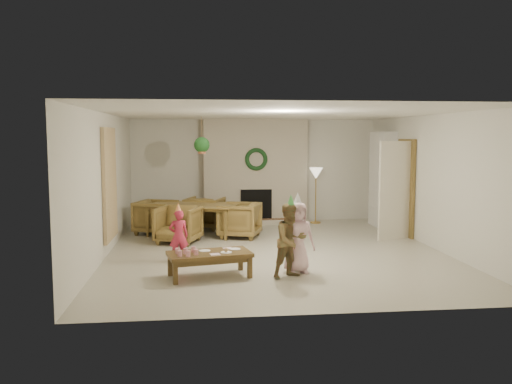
{
  "coord_description": "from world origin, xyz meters",
  "views": [
    {
      "loc": [
        -1.38,
        -9.43,
        2.1
      ],
      "look_at": [
        -0.3,
        0.4,
        1.05
      ],
      "focal_mm": 37.05,
      "sensor_mm": 36.0,
      "label": 1
    }
  ],
  "objects": [
    {
      "name": "wall_left",
      "position": [
        -3.0,
        0.0,
        1.25
      ],
      "size": [
        0.0,
        7.0,
        7.0
      ],
      "primitive_type": "plane",
      "rotation": [
        1.57,
        0.0,
        1.57
      ],
      "color": "silver",
      "rests_on": "floor"
    },
    {
      "name": "plate_b",
      "position": [
        -0.98,
        -1.72,
        0.38
      ],
      "size": [
        0.2,
        0.2,
        0.01
      ],
      "primitive_type": "cylinder",
      "rotation": [
        0.0,
        0.0,
        0.2
      ],
      "color": "white",
      "rests_on": "coffee_table_top"
    },
    {
      "name": "party_hat_pink",
      "position": [
        0.12,
        -1.57,
        1.15
      ],
      "size": [
        0.15,
        0.15,
        0.2
      ],
      "primitive_type": "cone",
      "rotation": [
        0.0,
        0.0,
        -0.01
      ],
      "color": "silver",
      "rests_on": "child_pink"
    },
    {
      "name": "cup_b",
      "position": [
        -1.7,
        -1.73,
        0.42
      ],
      "size": [
        0.08,
        0.08,
        0.08
      ],
      "primitive_type": "cylinder",
      "rotation": [
        0.0,
        0.0,
        0.2
      ],
      "color": "white",
      "rests_on": "coffee_table_top"
    },
    {
      "name": "floor_lamp_post",
      "position": [
        1.44,
        3.0,
        0.63
      ],
      "size": [
        0.03,
        0.03,
        1.21
      ],
      "primitive_type": "cylinder",
      "color": "gold",
      "rests_on": "floor"
    },
    {
      "name": "plate_a",
      "position": [
        -1.3,
        -1.58,
        0.38
      ],
      "size": [
        0.2,
        0.2,
        0.01
      ],
      "primitive_type": "cylinder",
      "rotation": [
        0.0,
        0.0,
        0.2
      ],
      "color": "white",
      "rests_on": "coffee_table_top"
    },
    {
      "name": "wall_back",
      "position": [
        0.0,
        3.5,
        1.25
      ],
      "size": [
        7.0,
        0.0,
        7.0
      ],
      "primitive_type": "plane",
      "rotation": [
        1.57,
        0.0,
        0.0
      ],
      "color": "silver",
      "rests_on": "floor"
    },
    {
      "name": "door_leaf",
      "position": [
        2.58,
        0.82,
        1.0
      ],
      "size": [
        0.77,
        0.32,
        2.0
      ],
      "primitive_type": "cube",
      "rotation": [
        0.0,
        0.0,
        -1.22
      ],
      "color": "beige",
      "rests_on": "floor"
    },
    {
      "name": "food_scoop",
      "position": [
        -0.98,
        -1.72,
        0.42
      ],
      "size": [
        0.08,
        0.08,
        0.07
      ],
      "primitive_type": "sphere",
      "rotation": [
        0.0,
        0.0,
        0.2
      ],
      "color": "tan",
      "rests_on": "plate_b"
    },
    {
      "name": "bookshelf_shelf_d",
      "position": [
        2.82,
        2.3,
        1.65
      ],
      "size": [
        0.3,
        0.92,
        0.03
      ],
      "primitive_type": "cube",
      "color": "white",
      "rests_on": "bookshelf_carcass"
    },
    {
      "name": "hanging_plant_cord",
      "position": [
        -1.3,
        1.5,
        2.15
      ],
      "size": [
        0.01,
        0.01,
        0.7
      ],
      "primitive_type": "cylinder",
      "color": "tan",
      "rests_on": "ceiling"
    },
    {
      "name": "books_row_mid",
      "position": [
        2.8,
        2.35,
        0.99
      ],
      "size": [
        0.2,
        0.44,
        0.24
      ],
      "primitive_type": "cube",
      "color": "navy",
      "rests_on": "bookshelf_shelf_b"
    },
    {
      "name": "floor_lamp_base",
      "position": [
        1.44,
        3.0,
        0.01
      ],
      "size": [
        0.25,
        0.25,
        0.03
      ],
      "primitive_type": "cylinder",
      "color": "gold",
      "rests_on": "floor"
    },
    {
      "name": "wall_front",
      "position": [
        0.0,
        -3.5,
        1.25
      ],
      "size": [
        7.0,
        0.0,
        7.0
      ],
      "primitive_type": "plane",
      "rotation": [
        -1.57,
        0.0,
        0.0
      ],
      "color": "silver",
      "rests_on": "floor"
    },
    {
      "name": "coffee_leg_fl",
      "position": [
        -1.72,
        -2.03,
        0.16
      ],
      "size": [
        0.08,
        0.08,
        0.32
      ],
      "primitive_type": "cube",
      "rotation": [
        0.0,
        0.0,
        0.2
      ],
      "color": "brown",
      "rests_on": "floor"
    },
    {
      "name": "wall_right",
      "position": [
        3.0,
        0.0,
        1.25
      ],
      "size": [
        0.0,
        7.0,
        7.0
      ],
      "primitive_type": "plane",
      "rotation": [
        1.57,
        0.0,
        -1.57
      ],
      "color": "silver",
      "rests_on": "floor"
    },
    {
      "name": "child_plaid",
      "position": [
        -0.03,
        -1.83,
        0.56
      ],
      "size": [
        0.67,
        0.62,
        1.12
      ],
      "primitive_type": "imported",
      "rotation": [
        0.0,
        0.0,
        0.45
      ],
      "color": "#9A462A",
      "rests_on": "floor"
    },
    {
      "name": "fireplace_wreath",
      "position": [
        0.0,
        3.07,
        1.55
      ],
      "size": [
        0.54,
        0.1,
        0.54
      ],
      "primitive_type": "torus",
      "rotation": [
        1.57,
        0.0,
        0.0
      ],
      "color": "#14371A",
      "rests_on": "fireplace_mass"
    },
    {
      "name": "cup_d",
      "position": [
        -1.58,
        -1.75,
        0.42
      ],
      "size": [
        0.08,
        0.08,
        0.08
      ],
      "primitive_type": "cylinder",
      "rotation": [
        0.0,
        0.0,
        0.2
      ],
      "color": "white",
      "rests_on": "coffee_table_top"
    },
    {
      "name": "books_row_lower",
      "position": [
        2.8,
        2.15,
        0.59
      ],
      "size": [
        0.2,
        0.4,
        0.24
      ],
      "primitive_type": "cube",
      "color": "red",
      "rests_on": "bookshelf_shelf_a"
    },
    {
      "name": "cup_c",
      "position": [
        -1.54,
        -1.93,
        0.42
      ],
      "size": [
        0.08,
        0.08,
        0.08
      ],
      "primitive_type": "cylinder",
      "rotation": [
        0.0,
        0.0,
        0.2
      ],
      "color": "white",
      "rests_on": "coffee_table_top"
    },
    {
      "name": "fireplace_mass",
      "position": [
        0.0,
        3.3,
        1.25
      ],
      "size": [
        2.5,
        0.4,
        2.5
      ],
      "primitive_type": "cube",
      "color": "#552716",
      "rests_on": "floor"
    },
    {
      "name": "cup_e",
      "position": [
        -1.43,
        -1.83,
        0.42
      ],
      "size": [
        0.08,
        0.08,
        0.08
      ],
      "primitive_type": "cylinder",
      "rotation": [
        0.0,
        0.0,
        0.2
      ],
      "color": "white",
      "rests_on": "coffee_table_top"
    },
    {
      "name": "bookshelf_shelf_a",
      "position": [
        2.82,
        2.3,
        0.45
      ],
      "size": [
        0.3,
        0.92,
        0.03
      ],
      "primitive_type": "cube",
      "color": "white",
      "rests_on": "bookshelf_carcass"
    },
    {
      "name": "dining_chair_left",
      "position": [
        -2.29,
        1.99,
        0.37
      ],
      "size": [
        1.01,
        1.0,
        0.73
      ],
      "primitive_type": "imported",
      "rotation": [
        0.0,
        0.0,
        1.24
      ],
      "color": "brown",
      "rests_on": "floor"
    },
    {
      "name": "coffee_leg_bl",
      "position": [
        -1.82,
        -1.55,
        0.16
      ],
      "size": [
        0.08,
        0.08,
        0.32
      ],
      "primitive_type": "cube",
      "rotation": [
        0.0,
        0.0,
        0.2
      ],
      "color": "brown",
      "rests_on": "floor"
    },
    {
      "name": "coffee_table_top",
      "position": [
        -1.23,
        -1.68,
        0.35
      ],
      "size": [
        1.32,
        0.84,
        0.06
      ],
      "primitive_type": "cube",
      "rotation": [
        0.0,
        0.0,
        0.2
      ],
      "color": "brown",
      "rests_on": "floor"
    },
    {
      "name": "fireplace_firebox",
      "position": [
        0.0,
        3.12,
        0.45
      ],
      "size": [
        0.75,
        0.12,
        0.75
      ],
      "primitive_type": "cube",
      "color": "black",
      "rests_on": "floor"
    },
    {
      "name": "cup_f",
      "position": [
        -1.46,
        -1.65,
        0.42
      ],
      "size": [
        0.08,
        0.08,
        0.08
      ],
      "primitive_type": "cylinder",
      "rotation": [
        0.0,
        0.0,
        0.2
      ],
      "color": "white",
      "rests_on": "coffee_table_top"
    },
    {
      "name": "floor_lamp_shade",
      "position": [
        1.44,
        3.0,
        1.21
      ],
      "size": [
        0.32,
        0.32,
        0.27
      ],
      "primitive_type": "cone",
      "rotation": [
        3.14,
        0.0,
        0.0
      ],
      "color": "beige",
      "rests_on": "floor_lamp_post"
    },
    {
      "name": "hanging_plant_foliage",
      "position": [
        -1.3,
        1.5,
        1.92
      ],
      "size": [
        0.32,
        0.32,
        0.32
      ],
      "primitive_type": "sphere",
      "color": "#194C1C",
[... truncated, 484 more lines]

